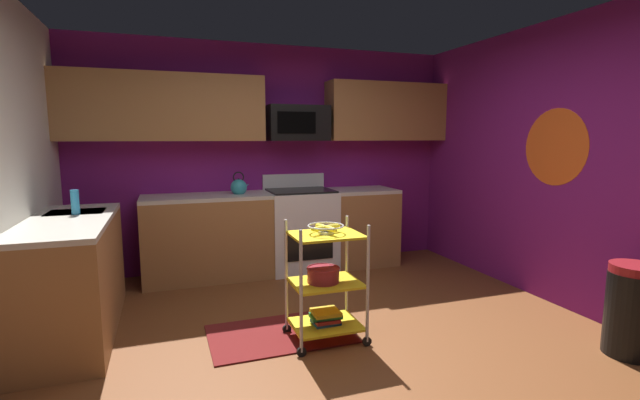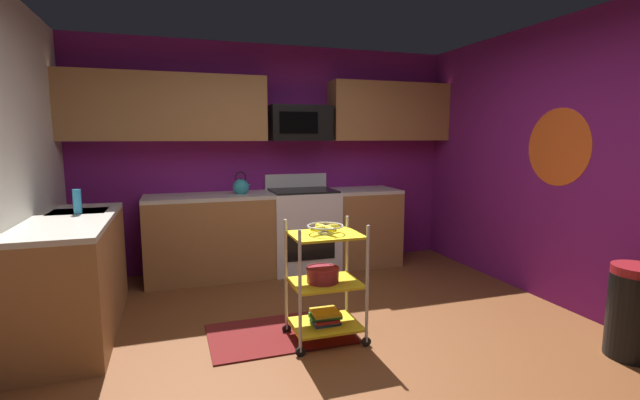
# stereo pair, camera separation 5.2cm
# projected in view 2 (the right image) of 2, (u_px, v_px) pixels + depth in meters

# --- Properties ---
(floor) EXTENTS (4.40, 4.80, 0.04)m
(floor) POSITION_uv_depth(u_px,v_px,m) (345.00, 355.00, 3.23)
(floor) COLOR brown
(floor) RESTS_ON ground
(wall_back) EXTENTS (4.52, 0.06, 2.60)m
(wall_back) POSITION_uv_depth(u_px,v_px,m) (272.00, 157.00, 5.34)
(wall_back) COLOR #751970
(wall_back) RESTS_ON ground
(wall_right) EXTENTS (0.06, 4.80, 2.60)m
(wall_right) POSITION_uv_depth(u_px,v_px,m) (595.00, 166.00, 3.74)
(wall_right) COLOR #751970
(wall_right) RESTS_ON ground
(wall_flower_decal) EXTENTS (0.00, 0.70, 0.70)m
(wall_flower_decal) POSITION_uv_depth(u_px,v_px,m) (558.00, 147.00, 4.05)
(wall_flower_decal) COLOR #E5591E
(counter_run) EXTENTS (3.65, 2.21, 0.92)m
(counter_run) POSITION_uv_depth(u_px,v_px,m) (221.00, 244.00, 4.55)
(counter_run) COLOR #9E6B3D
(counter_run) RESTS_ON ground
(oven_range) EXTENTS (0.76, 0.65, 1.10)m
(oven_range) POSITION_uv_depth(u_px,v_px,m) (303.00, 229.00, 5.23)
(oven_range) COLOR white
(oven_range) RESTS_ON ground
(upper_cabinets) EXTENTS (4.40, 0.33, 0.70)m
(upper_cabinets) POSITION_uv_depth(u_px,v_px,m) (269.00, 109.00, 5.06)
(upper_cabinets) COLOR #9E6B3D
(microwave) EXTENTS (0.70, 0.39, 0.40)m
(microwave) POSITION_uv_depth(u_px,v_px,m) (299.00, 123.00, 5.16)
(microwave) COLOR black
(rolling_cart) EXTENTS (0.58, 0.43, 0.91)m
(rolling_cart) POSITION_uv_depth(u_px,v_px,m) (325.00, 283.00, 3.38)
(rolling_cart) COLOR silver
(rolling_cart) RESTS_ON ground
(fruit_bowl) EXTENTS (0.27, 0.27, 0.07)m
(fruit_bowl) POSITION_uv_depth(u_px,v_px,m) (325.00, 228.00, 3.32)
(fruit_bowl) COLOR silver
(fruit_bowl) RESTS_ON rolling_cart
(mixing_bowl_large) EXTENTS (0.25, 0.25, 0.11)m
(mixing_bowl_large) POSITION_uv_depth(u_px,v_px,m) (323.00, 274.00, 3.36)
(mixing_bowl_large) COLOR maroon
(mixing_bowl_large) RESTS_ON rolling_cart
(book_stack) EXTENTS (0.24, 0.19, 0.10)m
(book_stack) POSITION_uv_depth(u_px,v_px,m) (325.00, 317.00, 3.41)
(book_stack) COLOR #1E4C8C
(book_stack) RESTS_ON rolling_cart
(kettle) EXTENTS (0.21, 0.18, 0.26)m
(kettle) POSITION_uv_depth(u_px,v_px,m) (241.00, 187.00, 4.94)
(kettle) COLOR teal
(kettle) RESTS_ON counter_run
(dish_soap_bottle) EXTENTS (0.06, 0.06, 0.20)m
(dish_soap_bottle) POSITION_uv_depth(u_px,v_px,m) (77.00, 202.00, 3.64)
(dish_soap_bottle) COLOR #2D8CBF
(dish_soap_bottle) RESTS_ON counter_run
(trash_can) EXTENTS (0.34, 0.42, 0.66)m
(trash_can) POSITION_uv_depth(u_px,v_px,m) (634.00, 312.00, 3.13)
(trash_can) COLOR black
(trash_can) RESTS_ON ground
(floor_rug) EXTENTS (1.11, 0.71, 0.01)m
(floor_rug) POSITION_uv_depth(u_px,v_px,m) (280.00, 334.00, 3.53)
(floor_rug) COLOR maroon
(floor_rug) RESTS_ON ground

